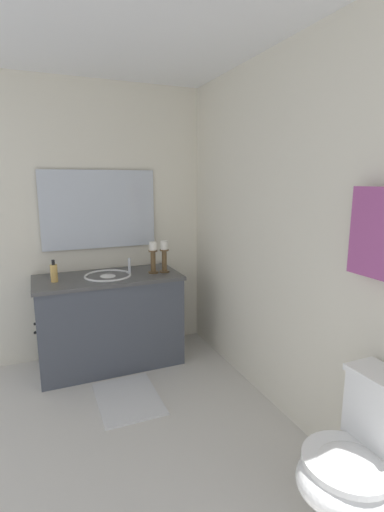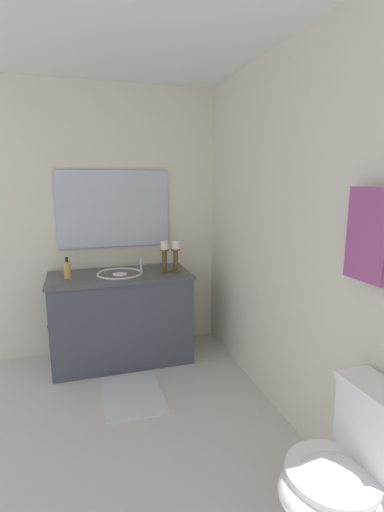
# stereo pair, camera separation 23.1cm
# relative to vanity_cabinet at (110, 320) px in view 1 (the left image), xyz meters

# --- Properties ---
(floor) EXTENTS (2.88, 2.27, 0.02)m
(floor) POSITION_rel_vanity_cabinet_xyz_m (1.12, -0.15, -0.41)
(floor) COLOR beige
(floor) RESTS_ON ground
(wall_back) EXTENTS (2.88, 0.04, 2.45)m
(wall_back) POSITION_rel_vanity_cabinet_xyz_m (1.12, 0.98, 0.82)
(wall_back) COLOR silver
(wall_back) RESTS_ON ground
(wall_left) EXTENTS (0.04, 2.27, 2.45)m
(wall_left) POSITION_rel_vanity_cabinet_xyz_m (-0.33, -0.15, 0.82)
(wall_left) COLOR silver
(wall_left) RESTS_ON ground
(vanity_cabinet) EXTENTS (0.58, 1.22, 0.80)m
(vanity_cabinet) POSITION_rel_vanity_cabinet_xyz_m (0.00, 0.00, 0.00)
(vanity_cabinet) COLOR #474C56
(vanity_cabinet) RESTS_ON ground
(sink_basin) EXTENTS (0.40, 0.40, 0.24)m
(sink_basin) POSITION_rel_vanity_cabinet_xyz_m (0.00, 0.00, 0.36)
(sink_basin) COLOR white
(sink_basin) RESTS_ON vanity_cabinet
(mirror) EXTENTS (0.02, 1.01, 0.69)m
(mirror) POSITION_rel_vanity_cabinet_xyz_m (-0.28, 0.00, 0.95)
(mirror) COLOR silver
(candle_holder_tall) EXTENTS (0.09, 0.09, 0.28)m
(candle_holder_tall) POSITION_rel_vanity_cabinet_xyz_m (0.05, 0.49, 0.55)
(candle_holder_tall) COLOR brown
(candle_holder_tall) RESTS_ON vanity_cabinet
(candle_holder_short) EXTENTS (0.09, 0.09, 0.28)m
(candle_holder_short) POSITION_rel_vanity_cabinet_xyz_m (0.04, 0.39, 0.54)
(candle_holder_short) COLOR brown
(candle_holder_short) RESTS_ON vanity_cabinet
(soap_bottle) EXTENTS (0.06, 0.06, 0.18)m
(soap_bottle) POSITION_rel_vanity_cabinet_xyz_m (0.02, -0.43, 0.47)
(soap_bottle) COLOR #E5B259
(soap_bottle) RESTS_ON vanity_cabinet
(toilet) EXTENTS (0.39, 0.54, 0.75)m
(toilet) POSITION_rel_vanity_cabinet_xyz_m (2.09, 0.70, -0.04)
(toilet) COLOR white
(toilet) RESTS_ON ground
(towel_near_vanity) EXTENTS (0.24, 0.03, 0.42)m
(towel_near_vanity) POSITION_rel_vanity_cabinet_xyz_m (1.87, 0.90, 0.96)
(towel_near_vanity) COLOR #A54C8C
(towel_near_vanity) RESTS_ON towel_bar
(bath_mat) EXTENTS (0.60, 0.44, 0.02)m
(bath_mat) POSITION_rel_vanity_cabinet_xyz_m (0.62, 0.00, -0.39)
(bath_mat) COLOR silver
(bath_mat) RESTS_ON ground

